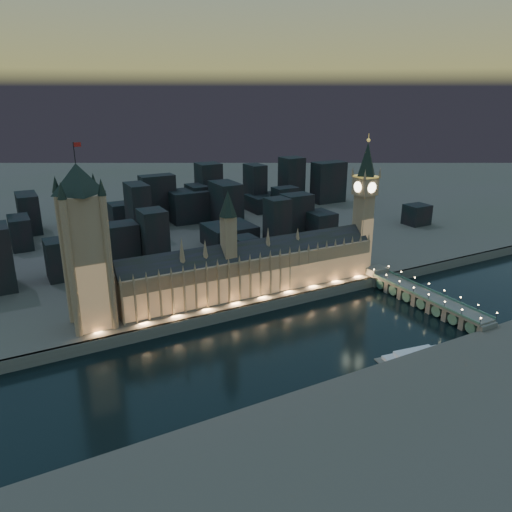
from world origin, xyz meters
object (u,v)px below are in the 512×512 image
palace_of_westminster (253,268)px  elizabeth_tower (365,196)px  victoria_tower (84,240)px  westminster_bridge (421,297)px  river_boat (414,355)px

palace_of_westminster → elizabeth_tower: bearing=0.1°
victoria_tower → westminster_bridge: victoria_tower is taller
victoria_tower → river_boat: 210.46m
elizabeth_tower → victoria_tower: bearing=-180.0°
palace_of_westminster → westminster_bridge: bearing=-31.6°
victoria_tower → elizabeth_tower: size_ratio=1.04×
palace_of_westminster → victoria_tower: size_ratio=1.75×
westminster_bridge → river_boat: size_ratio=2.29×
palace_of_westminster → elizabeth_tower: elizabeth_tower is taller
palace_of_westminster → river_boat: bearing=-68.9°
victoria_tower → westminster_bridge: 238.59m
river_boat → palace_of_westminster: bearing=111.1°
palace_of_westminster → westminster_bridge: size_ratio=1.79×
victoria_tower → elizabeth_tower: bearing=0.0°
victoria_tower → elizabeth_tower: 218.05m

